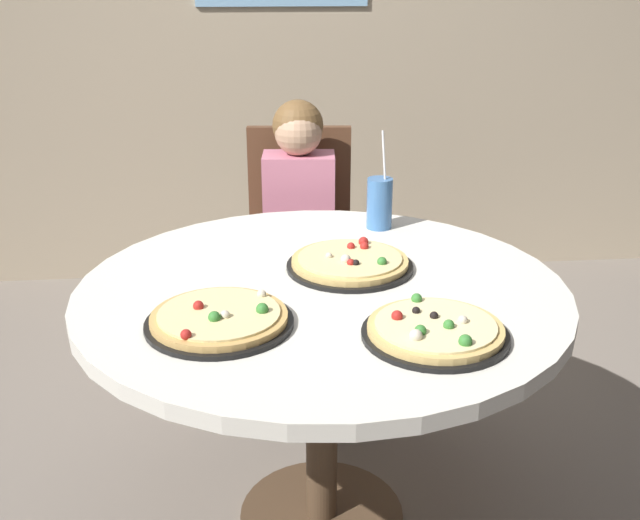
% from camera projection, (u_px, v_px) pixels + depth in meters
% --- Properties ---
extents(ground_plane, '(8.00, 8.00, 0.00)m').
position_uv_depth(ground_plane, '(322.00, 517.00, 2.22)').
color(ground_plane, slate).
extents(dining_table, '(1.28, 1.28, 0.75)m').
position_uv_depth(dining_table, '(322.00, 317.00, 1.98)').
color(dining_table, silver).
rests_on(dining_table, ground_plane).
extents(chair_wooden, '(0.43, 0.43, 0.95)m').
position_uv_depth(chair_wooden, '(300.00, 238.00, 2.93)').
color(chair_wooden, brown).
rests_on(chair_wooden, ground_plane).
extents(diner_child, '(0.28, 0.42, 1.08)m').
position_uv_depth(diner_child, '(299.00, 266.00, 2.77)').
color(diner_child, '#3F4766').
rests_on(diner_child, ground_plane).
extents(pizza_veggie, '(0.34, 0.34, 0.05)m').
position_uv_depth(pizza_veggie, '(219.00, 319.00, 1.72)').
color(pizza_veggie, black).
rests_on(pizza_veggie, dining_table).
extents(pizza_cheese, '(0.35, 0.35, 0.05)m').
position_uv_depth(pizza_cheese, '(350.00, 263.00, 2.04)').
color(pizza_cheese, black).
rests_on(pizza_cheese, dining_table).
extents(pizza_pepperoni, '(0.33, 0.33, 0.05)m').
position_uv_depth(pizza_pepperoni, '(435.00, 330.00, 1.66)').
color(pizza_pepperoni, black).
rests_on(pizza_pepperoni, dining_table).
extents(soda_cup, '(0.08, 0.08, 0.31)m').
position_uv_depth(soda_cup, '(380.00, 203.00, 2.34)').
color(soda_cup, '#3F72B2').
rests_on(soda_cup, dining_table).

